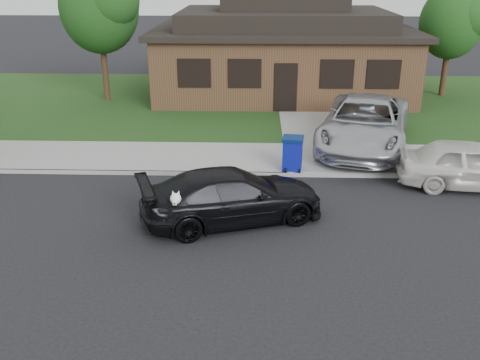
{
  "coord_description": "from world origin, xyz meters",
  "views": [
    {
      "loc": [
        2.77,
        -12.28,
        6.25
      ],
      "look_at": [
        2.35,
        0.42,
        1.1
      ],
      "focal_mm": 40.0,
      "sensor_mm": 36.0,
      "label": 1
    }
  ],
  "objects_px": {
    "sedan": "(232,196)",
    "white_compact": "(471,165)",
    "minivan": "(365,123)",
    "recycling_bin": "(293,153)"
  },
  "relations": [
    {
      "from": "minivan",
      "to": "sedan",
      "type": "bearing_deg",
      "value": -111.78
    },
    {
      "from": "sedan",
      "to": "white_compact",
      "type": "relative_size",
      "value": 1.21
    },
    {
      "from": "white_compact",
      "to": "recycling_bin",
      "type": "xyz_separation_m",
      "value": [
        -5.24,
        1.01,
        -0.05
      ]
    },
    {
      "from": "sedan",
      "to": "white_compact",
      "type": "distance_m",
      "value": 7.44
    },
    {
      "from": "sedan",
      "to": "minivan",
      "type": "xyz_separation_m",
      "value": [
        4.44,
        5.81,
        0.32
      ]
    },
    {
      "from": "white_compact",
      "to": "minivan",
      "type": "bearing_deg",
      "value": 44.95
    },
    {
      "from": "minivan",
      "to": "recycling_bin",
      "type": "xyz_separation_m",
      "value": [
        -2.67,
        -2.33,
        -0.34
      ]
    },
    {
      "from": "minivan",
      "to": "white_compact",
      "type": "relative_size",
      "value": 1.48
    },
    {
      "from": "minivan",
      "to": "white_compact",
      "type": "xyz_separation_m",
      "value": [
        2.57,
        -3.34,
        -0.29
      ]
    },
    {
      "from": "sedan",
      "to": "minivan",
      "type": "relative_size",
      "value": 0.82
    }
  ]
}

